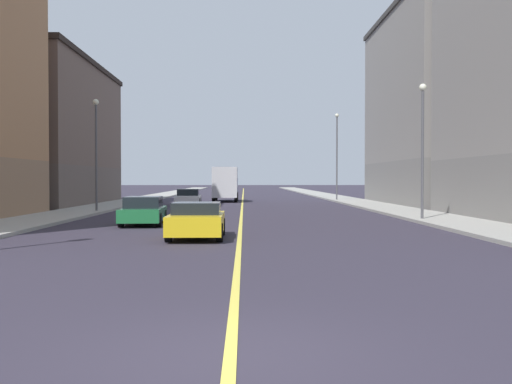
{
  "coord_description": "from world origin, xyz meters",
  "views": [
    {
      "loc": [
        0.17,
        -7.05,
        2.12
      ],
      "look_at": [
        1.01,
        35.54,
        1.18
      ],
      "focal_mm": 41.6,
      "sensor_mm": 36.0,
      "label": 1
    }
  ],
  "objects_px": {
    "street_lamp_right_near": "(96,143)",
    "car_white": "(188,198)",
    "street_lamp_left_near": "(423,136)",
    "car_green": "(143,211)",
    "box_truck": "(225,184)",
    "building_left_mid": "(455,107)",
    "building_right_midblock": "(29,134)",
    "street_lamp_left_far": "(337,148)",
    "car_yellow": "(197,221)"
  },
  "relations": [
    {
      "from": "car_yellow",
      "to": "box_truck",
      "type": "xyz_separation_m",
      "value": [
        -0.07,
        34.22,
        1.04
      ]
    },
    {
      "from": "street_lamp_left_near",
      "to": "box_truck",
      "type": "distance_m",
      "value": 28.19
    },
    {
      "from": "building_right_midblock",
      "to": "car_yellow",
      "type": "relative_size",
      "value": 5.04
    },
    {
      "from": "building_left_mid",
      "to": "building_right_midblock",
      "type": "xyz_separation_m",
      "value": [
        -34.61,
        0.47,
        -2.17
      ]
    },
    {
      "from": "street_lamp_right_near",
      "to": "car_yellow",
      "type": "bearing_deg",
      "value": -64.76
    },
    {
      "from": "street_lamp_left_near",
      "to": "box_truck",
      "type": "height_order",
      "value": "street_lamp_left_near"
    },
    {
      "from": "street_lamp_left_near",
      "to": "car_white",
      "type": "xyz_separation_m",
      "value": [
        -13.26,
        17.25,
        -3.6
      ]
    },
    {
      "from": "street_lamp_left_near",
      "to": "car_green",
      "type": "bearing_deg",
      "value": -171.51
    },
    {
      "from": "building_right_midblock",
      "to": "street_lamp_left_near",
      "type": "height_order",
      "value": "building_right_midblock"
    },
    {
      "from": "street_lamp_left_near",
      "to": "car_white",
      "type": "relative_size",
      "value": 1.63
    },
    {
      "from": "car_green",
      "to": "car_yellow",
      "type": "bearing_deg",
      "value": -64.65
    },
    {
      "from": "street_lamp_left_near",
      "to": "street_lamp_right_near",
      "type": "xyz_separation_m",
      "value": [
        -18.04,
        7.68,
        0.12
      ]
    },
    {
      "from": "building_left_mid",
      "to": "street_lamp_left_near",
      "type": "height_order",
      "value": "building_left_mid"
    },
    {
      "from": "street_lamp_right_near",
      "to": "car_white",
      "type": "distance_m",
      "value": 11.33
    },
    {
      "from": "street_lamp_left_near",
      "to": "street_lamp_left_far",
      "type": "distance_m",
      "value": 27.24
    },
    {
      "from": "building_left_mid",
      "to": "car_yellow",
      "type": "relative_size",
      "value": 4.88
    },
    {
      "from": "car_white",
      "to": "car_green",
      "type": "relative_size",
      "value": 0.98
    },
    {
      "from": "building_right_midblock",
      "to": "car_green",
      "type": "xyz_separation_m",
      "value": [
        12.84,
        -21.24,
        -5.15
      ]
    },
    {
      "from": "street_lamp_left_near",
      "to": "box_truck",
      "type": "bearing_deg",
      "value": 112.2
    },
    {
      "from": "street_lamp_left_near",
      "to": "box_truck",
      "type": "xyz_separation_m",
      "value": [
        -10.61,
        25.99,
        -2.57
      ]
    },
    {
      "from": "street_lamp_left_far",
      "to": "car_yellow",
      "type": "height_order",
      "value": "street_lamp_left_far"
    },
    {
      "from": "street_lamp_left_far",
      "to": "box_truck",
      "type": "height_order",
      "value": "street_lamp_left_far"
    },
    {
      "from": "street_lamp_left_near",
      "to": "car_green",
      "type": "relative_size",
      "value": 1.6
    },
    {
      "from": "street_lamp_left_near",
      "to": "car_yellow",
      "type": "bearing_deg",
      "value": -142.03
    },
    {
      "from": "street_lamp_left_near",
      "to": "car_green",
      "type": "xyz_separation_m",
      "value": [
        -13.49,
        -2.01,
        -3.59
      ]
    },
    {
      "from": "building_right_midblock",
      "to": "street_lamp_left_near",
      "type": "relative_size",
      "value": 2.97
    },
    {
      "from": "car_white",
      "to": "car_yellow",
      "type": "bearing_deg",
      "value": -83.91
    },
    {
      "from": "building_left_mid",
      "to": "box_truck",
      "type": "relative_size",
      "value": 2.77
    },
    {
      "from": "building_left_mid",
      "to": "car_green",
      "type": "xyz_separation_m",
      "value": [
        -21.77,
        -20.76,
        -7.32
      ]
    },
    {
      "from": "building_right_midblock",
      "to": "street_lamp_left_far",
      "type": "xyz_separation_m",
      "value": [
        26.32,
        8.0,
        -0.75
      ]
    },
    {
      "from": "street_lamp_left_far",
      "to": "building_right_midblock",
      "type": "bearing_deg",
      "value": -163.1
    },
    {
      "from": "street_lamp_left_far",
      "to": "car_yellow",
      "type": "bearing_deg",
      "value": -106.56
    },
    {
      "from": "street_lamp_left_near",
      "to": "street_lamp_left_far",
      "type": "height_order",
      "value": "street_lamp_left_far"
    },
    {
      "from": "street_lamp_left_near",
      "to": "street_lamp_left_far",
      "type": "bearing_deg",
      "value": 90.0
    },
    {
      "from": "building_left_mid",
      "to": "street_lamp_right_near",
      "type": "xyz_separation_m",
      "value": [
        -26.32,
        -11.07,
        -3.61
      ]
    },
    {
      "from": "street_lamp_left_far",
      "to": "box_truck",
      "type": "bearing_deg",
      "value": -173.39
    },
    {
      "from": "car_yellow",
      "to": "box_truck",
      "type": "relative_size",
      "value": 0.57
    },
    {
      "from": "building_left_mid",
      "to": "building_right_midblock",
      "type": "relative_size",
      "value": 0.97
    },
    {
      "from": "street_lamp_left_near",
      "to": "car_yellow",
      "type": "distance_m",
      "value": 13.85
    },
    {
      "from": "street_lamp_right_near",
      "to": "street_lamp_left_far",
      "type": "bearing_deg",
      "value": 47.28
    },
    {
      "from": "car_white",
      "to": "car_green",
      "type": "height_order",
      "value": "car_white"
    },
    {
      "from": "building_right_midblock",
      "to": "street_lamp_left_near",
      "type": "distance_m",
      "value": 32.63
    },
    {
      "from": "building_left_mid",
      "to": "car_yellow",
      "type": "height_order",
      "value": "building_left_mid"
    },
    {
      "from": "building_left_mid",
      "to": "car_green",
      "type": "height_order",
      "value": "building_left_mid"
    },
    {
      "from": "street_lamp_left_near",
      "to": "box_truck",
      "type": "relative_size",
      "value": 0.96
    },
    {
      "from": "car_yellow",
      "to": "street_lamp_left_far",
      "type": "bearing_deg",
      "value": 73.44
    },
    {
      "from": "street_lamp_right_near",
      "to": "box_truck",
      "type": "relative_size",
      "value": 1.0
    },
    {
      "from": "car_yellow",
      "to": "box_truck",
      "type": "height_order",
      "value": "box_truck"
    },
    {
      "from": "car_yellow",
      "to": "street_lamp_right_near",
      "type": "bearing_deg",
      "value": 115.24
    },
    {
      "from": "building_right_midblock",
      "to": "car_green",
      "type": "height_order",
      "value": "building_right_midblock"
    }
  ]
}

